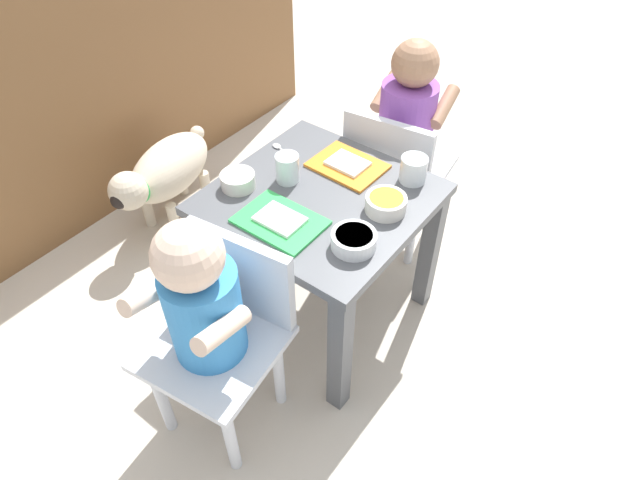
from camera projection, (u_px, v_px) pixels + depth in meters
name	position (u px, v px, depth m)	size (l,w,h in m)	color
ground_plane	(320.00, 308.00, 1.67)	(7.00, 7.00, 0.00)	beige
kitchen_cabinet_back	(63.00, 66.00, 1.81)	(1.92, 0.37, 0.94)	brown
dining_table	(320.00, 221.00, 1.43)	(0.50, 0.51, 0.44)	#515459
seated_child_left	(208.00, 307.00, 1.15)	(0.31, 0.31, 0.65)	silver
seated_child_right	(404.00, 129.00, 1.62)	(0.31, 0.31, 0.69)	silver
dog	(165.00, 171.00, 1.84)	(0.46, 0.25, 0.30)	beige
food_tray_left	(280.00, 221.00, 1.29)	(0.14, 0.20, 0.02)	green
food_tray_right	(348.00, 165.00, 1.45)	(0.15, 0.19, 0.02)	orange
water_cup_left	(413.00, 171.00, 1.39)	(0.07, 0.07, 0.07)	white
water_cup_right	(287.00, 170.00, 1.39)	(0.06, 0.06, 0.07)	white
cereal_bowl_left_side	(354.00, 240.00, 1.23)	(0.10, 0.10, 0.04)	white
cereal_bowl_right_side	(386.00, 203.00, 1.31)	(0.10, 0.10, 0.04)	silver
veggie_bowl_far	(238.00, 180.00, 1.38)	(0.09, 0.09, 0.04)	silver
spoon_by_left_tray	(282.00, 150.00, 1.51)	(0.04, 0.10, 0.01)	silver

